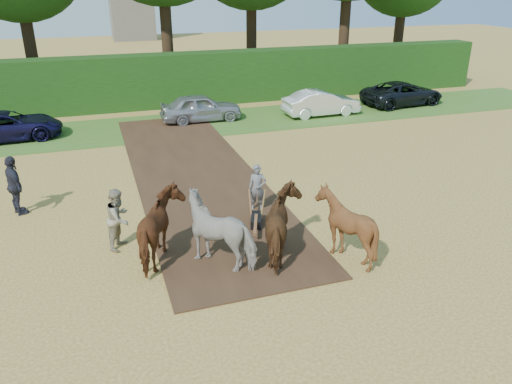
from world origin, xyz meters
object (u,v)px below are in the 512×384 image
Objects in this scene: spectator_near at (119,218)px; parked_cars at (144,114)px; plough_team at (255,226)px; spectator_far at (15,186)px.

spectator_near is 0.05× the size of parked_cars.
plough_team is at bearing -84.72° from parked_cars.
spectator_far is 8.03m from plough_team.
spectator_far is 10.16m from parked_cars.
plough_team is 0.18× the size of parked_cars.
spectator_near is 4.36m from spectator_far.
spectator_near is 0.27× the size of plough_team.
spectator_far is at bearing 72.56° from spectator_near.
spectator_far reaches higher than plough_team.
spectator_far reaches higher than spectator_near.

